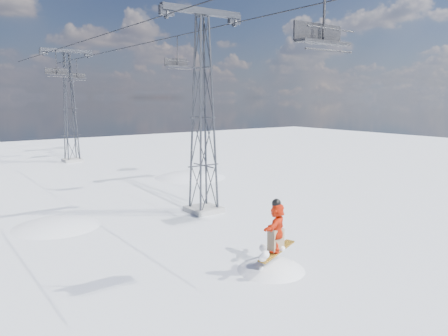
{
  "coord_description": "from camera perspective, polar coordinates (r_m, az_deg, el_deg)",
  "views": [
    {
      "loc": [
        -12.74,
        -12.79,
        6.6
      ],
      "look_at": [
        -1.56,
        2.7,
        3.52
      ],
      "focal_mm": 35.0,
      "sensor_mm": 36.0,
      "label": 1
    }
  ],
  "objects": [
    {
      "name": "haul_cables",
      "position": [
        35.27,
        -13.5,
        15.84
      ],
      "size": [
        4.46,
        51.0,
        0.06
      ],
      "color": "black",
      "rests_on": "ground"
    },
    {
      "name": "lift_chair_extra",
      "position": [
        52.31,
        -18.65,
        11.29
      ],
      "size": [
        1.9,
        0.54,
        2.35
      ],
      "color": "black",
      "rests_on": "ground"
    },
    {
      "name": "snow_terrain",
      "position": [
        38.52,
        -21.35,
        -16.35
      ],
      "size": [
        39.0,
        37.0,
        22.0
      ],
      "color": "white",
      "rests_on": "ground"
    },
    {
      "name": "lift_chair_mid",
      "position": [
        31.73,
        -6.14,
        13.48
      ],
      "size": [
        1.85,
        0.53,
        2.29
      ],
      "color": "black",
      "rests_on": "ground"
    },
    {
      "name": "lift_chair_near",
      "position": [
        15.39,
        12.64,
        16.56
      ],
      "size": [
        2.23,
        0.64,
        2.76
      ],
      "color": "black",
      "rests_on": "ground"
    },
    {
      "name": "lift_tower_far",
      "position": [
        47.77,
        -19.51,
        7.29
      ],
      "size": [
        5.2,
        1.8,
        11.43
      ],
      "color": "#999999",
      "rests_on": "ground"
    },
    {
      "name": "lift_chair_far",
      "position": [
        43.27,
        -21.03,
        11.64
      ],
      "size": [
        1.95,
        0.56,
        2.42
      ],
      "color": "black",
      "rests_on": "ground"
    },
    {
      "name": "lift_tower_near",
      "position": [
        24.84,
        -2.77,
        6.54
      ],
      "size": [
        5.2,
        1.8,
        11.43
      ],
      "color": "#999999",
      "rests_on": "ground"
    },
    {
      "name": "snowboarder_jump",
      "position": [
        18.13,
        6.07,
        -17.82
      ],
      "size": [
        4.4,
        4.4,
        6.84
      ],
      "color": "white",
      "rests_on": "ground"
    },
    {
      "name": "ground",
      "position": [
        19.23,
        8.67,
        -11.03
      ],
      "size": [
        120.0,
        120.0,
        0.0
      ],
      "primitive_type": "plane",
      "color": "white",
      "rests_on": "ground"
    }
  ]
}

